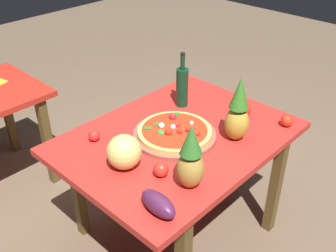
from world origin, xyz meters
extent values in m
plane|color=brown|center=(0.00, 0.00, 0.00)|extent=(10.00, 10.00, 0.00)
cube|color=brown|center=(0.43, -0.43, 0.36)|extent=(0.06, 0.06, 0.71)
cube|color=brown|center=(-0.43, 0.43, 0.36)|extent=(0.06, 0.06, 0.71)
cube|color=brown|center=(0.43, 0.43, 0.36)|extent=(0.06, 0.06, 0.71)
cube|color=red|center=(0.00, 0.00, 0.73)|extent=(1.30, 0.96, 0.04)
cube|color=brown|center=(-0.28, 1.02, 0.36)|extent=(0.06, 0.06, 0.71)
cube|color=brown|center=(-0.28, 1.62, 0.36)|extent=(0.06, 0.06, 0.71)
cylinder|color=#965544|center=(-0.03, 0.00, 0.77)|extent=(0.46, 0.46, 0.02)
cylinder|color=#DBB95C|center=(-0.03, 0.00, 0.79)|extent=(0.41, 0.41, 0.02)
cylinder|color=red|center=(-0.03, 0.00, 0.80)|extent=(0.36, 0.36, 0.00)
sphere|color=red|center=(-0.01, 0.02, 0.81)|extent=(0.03, 0.03, 0.03)
sphere|color=red|center=(-0.04, -0.04, 0.81)|extent=(0.03, 0.03, 0.03)
sphere|color=red|center=(0.05, 0.09, 0.81)|extent=(0.04, 0.04, 0.04)
sphere|color=red|center=(0.01, -0.09, 0.81)|extent=(0.04, 0.04, 0.04)
sphere|color=red|center=(0.01, -0.07, 0.81)|extent=(0.03, 0.03, 0.03)
sphere|color=red|center=(0.01, -0.12, 0.81)|extent=(0.04, 0.04, 0.04)
sphere|color=red|center=(0.01, 0.01, 0.81)|extent=(0.04, 0.04, 0.04)
sphere|color=red|center=(-0.08, -0.01, 0.81)|extent=(0.04, 0.04, 0.04)
cube|color=#238327|center=(0.10, 0.11, 0.81)|extent=(0.05, 0.05, 0.00)
cube|color=#346E2C|center=(-0.06, 0.10, 0.81)|extent=(0.05, 0.05, 0.00)
cube|color=#346F2A|center=(-0.13, 0.11, 0.81)|extent=(0.05, 0.05, 0.00)
cube|color=#358530|center=(-0.11, 0.03, 0.81)|extent=(0.04, 0.05, 0.00)
sphere|color=white|center=(-0.03, 0.01, 0.81)|extent=(0.03, 0.03, 0.03)
sphere|color=white|center=(0.07, -0.03, 0.81)|extent=(0.03, 0.03, 0.03)
sphere|color=white|center=(-0.06, 0.07, 0.81)|extent=(0.03, 0.03, 0.03)
cylinder|color=#0E371E|center=(0.27, 0.22, 0.88)|extent=(0.08, 0.08, 0.25)
cylinder|color=#0E371E|center=(0.27, 0.22, 1.04)|extent=(0.03, 0.03, 0.09)
cylinder|color=black|center=(0.27, 0.22, 1.10)|extent=(0.03, 0.03, 0.02)
ellipsoid|color=#AD8337|center=(-0.28, -0.33, 0.84)|extent=(0.13, 0.13, 0.18)
cone|color=#337428|center=(-0.28, -0.33, 1.01)|extent=(0.10, 0.10, 0.15)
ellipsoid|color=#B39331|center=(0.19, -0.25, 0.85)|extent=(0.13, 0.13, 0.19)
cone|color=#347623|center=(0.19, -0.25, 1.04)|extent=(0.11, 0.11, 0.18)
sphere|color=#E0CF6C|center=(-0.39, 0.00, 0.84)|extent=(0.18, 0.18, 0.18)
ellipsoid|color=red|center=(0.42, -0.15, 0.80)|extent=(0.09, 0.09, 0.10)
ellipsoid|color=#4F1F43|center=(-0.51, -0.35, 0.80)|extent=(0.11, 0.21, 0.09)
sphere|color=red|center=(-0.36, 0.30, 0.78)|extent=(0.06, 0.06, 0.06)
sphere|color=red|center=(-0.32, -0.18, 0.79)|extent=(0.08, 0.08, 0.08)
sphere|color=red|center=(0.51, -0.39, 0.79)|extent=(0.07, 0.07, 0.07)
camera|label=1|loc=(-1.38, -1.23, 1.97)|focal=41.91mm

